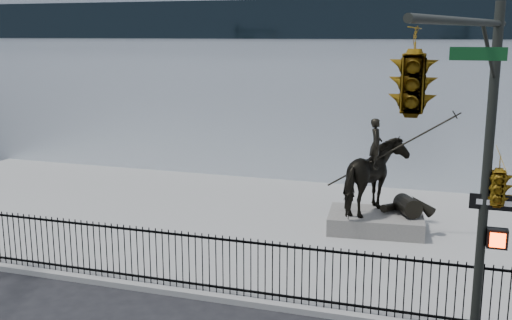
% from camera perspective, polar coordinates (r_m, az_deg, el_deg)
% --- Properties ---
extents(ground, '(120.00, 120.00, 0.00)m').
position_cam_1_polar(ground, '(14.63, -9.63, -14.26)').
color(ground, black).
rests_on(ground, ground).
extents(plaza, '(30.00, 12.00, 0.15)m').
position_cam_1_polar(plaza, '(20.60, -0.64, -5.99)').
color(plaza, gray).
rests_on(plaza, ground).
extents(building, '(44.00, 14.00, 9.00)m').
position_cam_1_polar(building, '(32.24, 6.76, 8.47)').
color(building, silver).
rests_on(building, ground).
extents(picket_fence, '(22.10, 0.10, 1.50)m').
position_cam_1_polar(picket_fence, '(15.29, -7.58, -9.32)').
color(picket_fence, black).
rests_on(picket_fence, plaza).
extents(statue_plinth, '(3.19, 2.35, 0.56)m').
position_cam_1_polar(statue_plinth, '(19.93, 11.32, -5.78)').
color(statue_plinth, '#5D5A55').
rests_on(statue_plinth, plaza).
extents(equestrian_statue, '(3.83, 2.56, 3.26)m').
position_cam_1_polar(equestrian_statue, '(19.54, 11.66, -1.70)').
color(equestrian_statue, black).
rests_on(equestrian_statue, statue_plinth).
extents(traffic_signal_right, '(2.17, 6.86, 7.00)m').
position_cam_1_polar(traffic_signal_right, '(9.71, 19.06, 1.96)').
color(traffic_signal_right, black).
rests_on(traffic_signal_right, ground).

